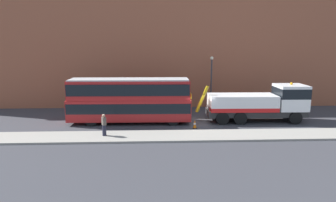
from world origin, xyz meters
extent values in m
plane|color=#38383D|center=(0.00, 0.00, 0.00)|extent=(120.00, 120.00, 0.00)
cube|color=gray|center=(0.00, -4.20, 0.07)|extent=(60.00, 2.80, 0.15)
cube|color=#935138|center=(0.00, 7.56, 8.00)|extent=(60.00, 1.20, 16.00)
cube|color=#2D2D2D|center=(5.32, 0.25, 0.85)|extent=(9.04, 2.37, 0.55)
cube|color=white|center=(8.52, 0.20, 2.28)|extent=(2.65, 2.65, 2.30)
cube|color=black|center=(8.52, 0.20, 2.73)|extent=(2.67, 2.67, 0.90)
cube|color=silver|center=(4.02, 0.27, 1.83)|extent=(6.15, 2.71, 1.40)
cube|color=red|center=(4.02, 0.27, 1.31)|extent=(6.15, 2.76, 0.36)
cylinder|color=#B79914|center=(0.31, 0.34, 2.13)|extent=(1.24, 0.30, 2.52)
sphere|color=orange|center=(8.52, 0.20, 3.55)|extent=(0.24, 0.24, 0.24)
cylinder|color=black|center=(8.64, 1.30, 0.58)|extent=(1.17, 0.36, 1.16)
cylinder|color=black|center=(8.60, -0.92, 0.58)|extent=(1.17, 0.36, 1.16)
cylinder|color=black|center=(3.64, 1.39, 0.58)|extent=(1.17, 0.36, 1.16)
cylinder|color=black|center=(3.60, -0.83, 0.58)|extent=(1.17, 0.36, 1.16)
cylinder|color=black|center=(2.04, 1.42, 0.58)|extent=(1.17, 0.36, 1.16)
cylinder|color=black|center=(2.00, -0.80, 0.58)|extent=(1.17, 0.36, 1.16)
cube|color=#AD1E1E|center=(-6.32, 0.25, 1.29)|extent=(11.04, 2.69, 1.90)
cube|color=#AD1E1E|center=(-6.32, 0.25, 3.09)|extent=(10.82, 2.59, 1.70)
cube|color=black|center=(-6.32, 0.25, 1.54)|extent=(10.93, 2.74, 0.90)
cube|color=black|center=(-6.32, 0.25, 3.19)|extent=(10.71, 2.74, 1.00)
cube|color=#B2B2B2|center=(-6.32, 0.25, 4.00)|extent=(10.60, 2.49, 0.12)
cube|color=yellow|center=(-0.80, 0.15, 2.54)|extent=(0.09, 1.50, 0.44)
cylinder|color=black|center=(-2.40, 1.26, 0.52)|extent=(1.05, 0.32, 1.04)
cylinder|color=black|center=(-2.44, -0.90, 0.52)|extent=(1.05, 0.32, 1.04)
cylinder|color=black|center=(-9.60, 1.39, 0.52)|extent=(1.05, 0.32, 1.04)
cylinder|color=black|center=(-9.64, -0.77, 0.52)|extent=(1.05, 0.32, 1.04)
cylinder|color=#232333|center=(-7.95, -4.09, 0.57)|extent=(0.41, 0.41, 0.85)
cube|color=brown|center=(-7.95, -4.09, 1.31)|extent=(0.42, 0.48, 0.62)
sphere|color=tan|center=(-7.95, -4.09, 1.74)|extent=(0.24, 0.24, 0.24)
cone|color=orange|center=(-0.63, -1.85, 0.36)|extent=(0.32, 0.32, 0.72)
cylinder|color=white|center=(-0.63, -1.85, 0.40)|extent=(0.21, 0.21, 0.10)
cube|color=black|center=(-0.63, -1.85, 0.02)|extent=(0.36, 0.36, 0.04)
cylinder|color=#38383D|center=(2.08, 5.36, 2.75)|extent=(0.16, 0.16, 5.50)
sphere|color=#EAE5C6|center=(2.08, 5.36, 5.65)|extent=(0.36, 0.36, 0.36)
camera|label=1|loc=(-4.00, -26.26, 7.06)|focal=31.65mm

